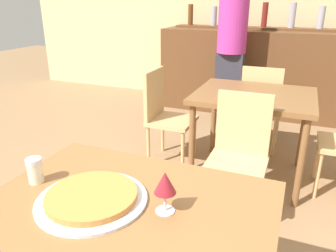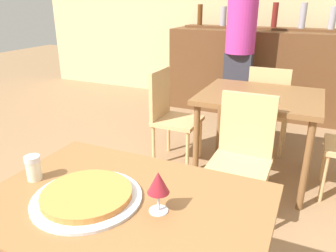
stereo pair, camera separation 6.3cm
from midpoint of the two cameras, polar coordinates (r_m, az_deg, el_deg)
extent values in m
cube|color=#D1B784|center=(5.02, 16.78, 19.51)|extent=(8.00, 0.05, 2.80)
cube|color=brown|center=(1.28, -8.22, -13.74)|extent=(1.08, 0.75, 0.04)
cylinder|color=brown|center=(1.94, -15.50, -14.63)|extent=(0.05, 0.05, 0.72)
cube|color=brown|center=(2.78, 14.20, 5.14)|extent=(0.95, 0.81, 0.04)
cylinder|color=brown|center=(2.68, 3.50, -3.48)|extent=(0.05, 0.05, 0.72)
cylinder|color=brown|center=(2.57, 21.48, -6.18)|extent=(0.05, 0.05, 0.72)
cylinder|color=brown|center=(3.29, 7.40, 1.20)|extent=(0.05, 0.05, 0.72)
cylinder|color=brown|center=(3.20, 21.91, -0.81)|extent=(0.05, 0.05, 0.72)
cube|color=brown|center=(4.61, 14.96, 8.94)|extent=(2.60, 0.56, 1.10)
cube|color=brown|center=(4.67, 15.89, 16.06)|extent=(2.39, 0.24, 0.03)
cylinder|color=#5B3314|center=(4.89, 3.57, 18.79)|extent=(0.07, 0.07, 0.28)
cylinder|color=#9999A3|center=(4.79, 7.61, 18.45)|extent=(0.08, 0.08, 0.25)
cylinder|color=black|center=(4.72, 11.80, 18.37)|extent=(0.07, 0.07, 0.29)
cylinder|color=maroon|center=(4.66, 16.10, 18.11)|extent=(0.07, 0.07, 0.31)
cylinder|color=#9999A3|center=(4.64, 20.44, 17.62)|extent=(0.08, 0.08, 0.31)
cylinder|color=#9999A3|center=(4.63, 24.75, 16.78)|extent=(0.08, 0.08, 0.27)
cube|color=tan|center=(2.29, 10.94, -6.79)|extent=(0.40, 0.40, 0.04)
cube|color=tan|center=(2.36, 12.26, 0.41)|extent=(0.38, 0.04, 0.45)
cylinder|color=tan|center=(2.29, 5.40, -12.76)|extent=(0.03, 0.03, 0.40)
cylinder|color=tan|center=(2.24, 14.00, -14.29)|extent=(0.03, 0.03, 0.40)
cylinder|color=tan|center=(2.57, 7.66, -8.78)|extent=(0.03, 0.03, 0.40)
cylinder|color=tan|center=(2.53, 15.23, -10.01)|extent=(0.03, 0.03, 0.40)
cube|color=tan|center=(3.50, 15.39, 2.75)|extent=(0.40, 0.40, 0.04)
cube|color=tan|center=(3.25, 15.37, 5.89)|extent=(0.38, 0.04, 0.45)
cylinder|color=tan|center=(3.71, 18.01, 0.00)|extent=(0.03, 0.03, 0.40)
cylinder|color=tan|center=(3.75, 12.86, 0.71)|extent=(0.03, 0.03, 0.40)
cylinder|color=tan|center=(3.40, 17.48, -1.92)|extent=(0.03, 0.03, 0.40)
cylinder|color=tan|center=(3.43, 11.86, -1.13)|extent=(0.03, 0.03, 0.40)
cube|color=tan|center=(3.06, 0.12, 0.89)|extent=(0.40, 0.40, 0.04)
cube|color=tan|center=(3.05, -3.06, 5.63)|extent=(0.04, 0.38, 0.45)
cylinder|color=tan|center=(2.94, 1.95, -4.57)|extent=(0.03, 0.03, 0.40)
cylinder|color=tan|center=(3.23, 4.05, -2.13)|extent=(0.03, 0.03, 0.40)
cylinder|color=tan|center=(3.06, -4.04, -3.52)|extent=(0.03, 0.03, 0.40)
cylinder|color=tan|center=(3.34, -1.49, -1.27)|extent=(0.03, 0.03, 0.40)
cylinder|color=tan|center=(3.11, 23.99, -5.02)|extent=(0.03, 0.03, 0.40)
cylinder|color=tan|center=(2.80, 24.03, -7.92)|extent=(0.03, 0.03, 0.40)
cylinder|color=silver|center=(1.30, -14.48, -12.39)|extent=(0.42, 0.42, 0.01)
cylinder|color=#CC7A38|center=(1.29, -14.56, -11.73)|extent=(0.34, 0.34, 0.02)
cylinder|color=beige|center=(1.48, -23.24, -7.54)|extent=(0.06, 0.06, 0.08)
cylinder|color=silver|center=(1.46, -23.54, -5.69)|extent=(0.06, 0.06, 0.02)
cube|color=#2D2D38|center=(4.12, 10.05, 6.37)|extent=(0.32, 0.18, 0.89)
cylinder|color=#B2338C|center=(4.00, 10.82, 17.69)|extent=(0.34, 0.34, 0.74)
cylinder|color=silver|center=(1.22, -2.03, -14.52)|extent=(0.07, 0.07, 0.00)
cylinder|color=silver|center=(1.19, -2.05, -12.98)|extent=(0.01, 0.01, 0.07)
cone|color=maroon|center=(1.15, -2.10, -9.79)|extent=(0.08, 0.08, 0.08)
camera|label=1|loc=(0.03, -91.07, -0.41)|focal=35.00mm
camera|label=2|loc=(0.03, 88.93, 0.41)|focal=35.00mm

